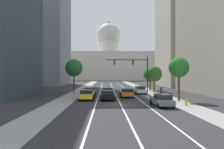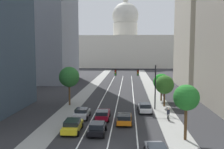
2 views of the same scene
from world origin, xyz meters
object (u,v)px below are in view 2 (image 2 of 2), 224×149
object	(u,v)px
car_white	(145,108)
traffic_signal_mast	(140,78)
car_orange	(124,118)
car_yellow	(72,126)
car_crimson	(103,114)
capitol_building	(125,47)
cyclist	(168,114)
street_tree_near_left	(69,77)
street_tree_mid_right	(165,85)
street_tree_far_right	(186,98)
street_tree_near_right	(161,82)
car_black	(97,128)
car_silver	(82,113)

from	to	relation	value
car_white	traffic_signal_mast	world-z (taller)	traffic_signal_mast
car_orange	car_yellow	bearing A→B (deg)	120.07
traffic_signal_mast	car_crimson	bearing A→B (deg)	-128.79
capitol_building	car_yellow	distance (m)	116.68
capitol_building	car_orange	xyz separation A→B (m)	(1.55, -112.53, -10.52)
cyclist	street_tree_near_left	size ratio (longest dim) A/B	0.25
street_tree_mid_right	street_tree_far_right	xyz separation A→B (m)	(0.05, -16.59, 0.88)
street_tree_near_right	capitol_building	bearing A→B (deg)	94.98
car_white	street_tree_near_right	world-z (taller)	street_tree_near_right
traffic_signal_mast	street_tree_near_left	distance (m)	12.58
car_white	street_tree_near_left	distance (m)	14.45
car_orange	cyclist	xyz separation A→B (m)	(6.12, 2.26, 0.08)
car_orange	traffic_signal_mast	distance (m)	10.15
car_black	cyclist	size ratio (longest dim) A/B	2.35
car_silver	car_yellow	bearing A→B (deg)	180.00
cyclist	street_tree_near_left	world-z (taller)	street_tree_near_left
street_tree_mid_right	street_tree_near_left	size ratio (longest dim) A/B	0.79
capitol_building	car_crimson	distance (m)	111.06
street_tree_mid_right	street_tree_near_left	xyz separation A→B (m)	(-16.74, -0.15, 1.24)
car_white	car_crimson	xyz separation A→B (m)	(-6.18, -4.60, 0.01)
car_yellow	street_tree_mid_right	distance (m)	19.90
car_crimson	street_tree_near_right	size ratio (longest dim) A/B	0.85
car_white	car_black	distance (m)	12.50
car_yellow	street_tree_mid_right	world-z (taller)	street_tree_mid_right
car_silver	street_tree_far_right	world-z (taller)	street_tree_far_right
car_yellow	cyclist	distance (m)	13.62
traffic_signal_mast	street_tree_far_right	distance (m)	14.88
car_silver	traffic_signal_mast	bearing A→B (deg)	-54.02
car_orange	car_white	distance (m)	7.27
car_yellow	street_tree_far_right	distance (m)	13.69
cyclist	street_tree_mid_right	xyz separation A→B (m)	(0.65, 8.96, 2.95)
capitol_building	car_white	bearing A→B (deg)	-87.49
car_black	car_silver	world-z (taller)	car_silver
street_tree_near_right	car_silver	bearing A→B (deg)	-134.04
capitol_building	street_tree_far_right	bearing A→B (deg)	-85.94
traffic_signal_mast	street_tree_mid_right	world-z (taller)	traffic_signal_mast
capitol_building	car_yellow	size ratio (longest dim) A/B	11.61
car_white	street_tree_mid_right	world-z (taller)	street_tree_mid_right
street_tree_near_right	traffic_signal_mast	bearing A→B (deg)	-121.53
car_orange	car_black	distance (m)	5.28
car_white	traffic_signal_mast	size ratio (longest dim) A/B	0.50
car_crimson	car_yellow	bearing A→B (deg)	149.87
capitol_building	car_silver	xyz separation A→B (m)	(-4.64, -109.95, -10.53)
car_white	car_yellow	bearing A→B (deg)	135.79
capitol_building	car_white	distance (m)	106.57
car_silver	car_white	bearing A→B (deg)	-66.71
car_white	street_tree_far_right	size ratio (longest dim) A/B	0.67
street_tree_near_right	car_yellow	bearing A→B (deg)	-123.57
capitol_building	car_orange	bearing A→B (deg)	-89.21
capitol_building	street_tree_near_right	bearing A→B (deg)	-85.02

